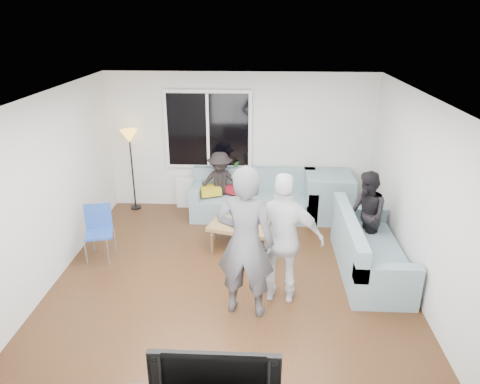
# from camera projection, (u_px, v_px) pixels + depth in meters

# --- Properties ---
(floor) EXTENTS (5.00, 5.50, 0.04)m
(floor) POSITION_uv_depth(u_px,v_px,m) (231.00, 284.00, 6.33)
(floor) COLOR #56351C
(floor) RESTS_ON ground
(ceiling) EXTENTS (5.00, 5.50, 0.04)m
(ceiling) POSITION_uv_depth(u_px,v_px,m) (229.00, 97.00, 5.35)
(ceiling) COLOR white
(ceiling) RESTS_ON ground
(wall_back) EXTENTS (5.00, 0.04, 2.60)m
(wall_back) POSITION_uv_depth(u_px,v_px,m) (241.00, 142.00, 8.41)
(wall_back) COLOR silver
(wall_back) RESTS_ON ground
(wall_front) EXTENTS (5.00, 0.04, 2.60)m
(wall_front) POSITION_uv_depth(u_px,v_px,m) (203.00, 343.00, 3.27)
(wall_front) COLOR silver
(wall_front) RESTS_ON ground
(wall_left) EXTENTS (0.04, 5.50, 2.60)m
(wall_left) POSITION_uv_depth(u_px,v_px,m) (43.00, 195.00, 5.96)
(wall_left) COLOR silver
(wall_left) RESTS_ON ground
(wall_right) EXTENTS (0.04, 5.50, 2.60)m
(wall_right) POSITION_uv_depth(u_px,v_px,m) (425.00, 202.00, 5.72)
(wall_right) COLOR silver
(wall_right) RESTS_ON ground
(window_frame) EXTENTS (1.62, 0.06, 1.47)m
(window_frame) POSITION_uv_depth(u_px,v_px,m) (208.00, 130.00, 8.27)
(window_frame) COLOR white
(window_frame) RESTS_ON wall_back
(window_glass) EXTENTS (1.50, 0.02, 1.35)m
(window_glass) POSITION_uv_depth(u_px,v_px,m) (208.00, 130.00, 8.23)
(window_glass) COLOR black
(window_glass) RESTS_ON window_frame
(window_mullion) EXTENTS (0.05, 0.03, 1.35)m
(window_mullion) POSITION_uv_depth(u_px,v_px,m) (208.00, 130.00, 8.22)
(window_mullion) COLOR white
(window_mullion) RESTS_ON window_frame
(radiator) EXTENTS (1.30, 0.12, 0.62)m
(radiator) POSITION_uv_depth(u_px,v_px,m) (210.00, 192.00, 8.69)
(radiator) COLOR silver
(radiator) RESTS_ON floor
(potted_plant) EXTENTS (0.24, 0.21, 0.35)m
(potted_plant) POSITION_uv_depth(u_px,v_px,m) (235.00, 170.00, 8.46)
(potted_plant) COLOR #255C24
(potted_plant) RESTS_ON radiator
(vase) EXTENTS (0.19, 0.19, 0.17)m
(vase) POSITION_uv_depth(u_px,v_px,m) (204.00, 174.00, 8.52)
(vase) COLOR silver
(vase) RESTS_ON radiator
(sofa_back_section) EXTENTS (2.30, 0.85, 0.85)m
(sofa_back_section) POSITION_uv_depth(u_px,v_px,m) (254.00, 195.00, 8.26)
(sofa_back_section) COLOR gray
(sofa_back_section) RESTS_ON floor
(sofa_right_section) EXTENTS (2.00, 0.85, 0.85)m
(sofa_right_section) POSITION_uv_depth(u_px,v_px,m) (371.00, 245.00, 6.47)
(sofa_right_section) COLOR gray
(sofa_right_section) RESTS_ON floor
(sofa_corner) EXTENTS (0.85, 0.85, 0.85)m
(sofa_corner) POSITION_uv_depth(u_px,v_px,m) (328.00, 196.00, 8.19)
(sofa_corner) COLOR gray
(sofa_corner) RESTS_ON floor
(cushion_yellow) EXTENTS (0.47, 0.44, 0.14)m
(cushion_yellow) POSITION_uv_depth(u_px,v_px,m) (210.00, 190.00, 8.25)
(cushion_yellow) COLOR gold
(cushion_yellow) RESTS_ON sofa_back_section
(cushion_red) EXTENTS (0.46, 0.44, 0.13)m
(cushion_red) POSITION_uv_depth(u_px,v_px,m) (238.00, 189.00, 8.30)
(cushion_red) COLOR maroon
(cushion_red) RESTS_ON sofa_back_section
(coffee_table) EXTENTS (1.22, 0.87, 0.40)m
(coffee_table) POSITION_uv_depth(u_px,v_px,m) (244.00, 236.00, 7.21)
(coffee_table) COLOR #A1814E
(coffee_table) RESTS_ON floor
(pitcher) EXTENTS (0.17, 0.17, 0.17)m
(pitcher) POSITION_uv_depth(u_px,v_px,m) (243.00, 221.00, 7.10)
(pitcher) COLOR maroon
(pitcher) RESTS_ON coffee_table
(side_chair) EXTENTS (0.49, 0.49, 0.86)m
(side_chair) POSITION_uv_depth(u_px,v_px,m) (99.00, 234.00, 6.78)
(side_chair) COLOR #264DA8
(side_chair) RESTS_ON floor
(floor_lamp) EXTENTS (0.32, 0.32, 1.56)m
(floor_lamp) POSITION_uv_depth(u_px,v_px,m) (132.00, 171.00, 8.47)
(floor_lamp) COLOR yellow
(floor_lamp) RESTS_ON floor
(player_left) EXTENTS (0.79, 0.59, 1.97)m
(player_left) POSITION_uv_depth(u_px,v_px,m) (245.00, 243.00, 5.36)
(player_left) COLOR #454549
(player_left) RESTS_ON floor
(player_right) EXTENTS (1.08, 0.55, 1.76)m
(player_right) POSITION_uv_depth(u_px,v_px,m) (283.00, 239.00, 5.67)
(player_right) COLOR silver
(player_right) RESTS_ON floor
(spectator_right) EXTENTS (0.60, 0.72, 1.37)m
(spectator_right) POSITION_uv_depth(u_px,v_px,m) (366.00, 215.00, 6.81)
(spectator_right) COLOR black
(spectator_right) RESTS_ON floor
(spectator_back) EXTENTS (0.84, 0.53, 1.24)m
(spectator_back) POSITION_uv_depth(u_px,v_px,m) (220.00, 184.00, 8.24)
(spectator_back) COLOR black
(spectator_back) RESTS_ON floor
(television) EXTENTS (1.08, 0.14, 0.62)m
(television) POSITION_uv_depth(u_px,v_px,m) (216.00, 373.00, 3.72)
(television) COLOR black
(television) RESTS_ON tv_console
(bottle_a) EXTENTS (0.07, 0.07, 0.21)m
(bottle_a) POSITION_uv_depth(u_px,v_px,m) (223.00, 216.00, 7.20)
(bottle_a) COLOR orange
(bottle_a) RESTS_ON coffee_table
(bottle_e) EXTENTS (0.07, 0.07, 0.18)m
(bottle_e) POSITION_uv_depth(u_px,v_px,m) (263.00, 217.00, 7.22)
(bottle_e) COLOR black
(bottle_e) RESTS_ON coffee_table
(bottle_b) EXTENTS (0.08, 0.08, 0.23)m
(bottle_b) POSITION_uv_depth(u_px,v_px,m) (237.00, 222.00, 6.99)
(bottle_b) COLOR #188826
(bottle_b) RESTS_ON coffee_table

